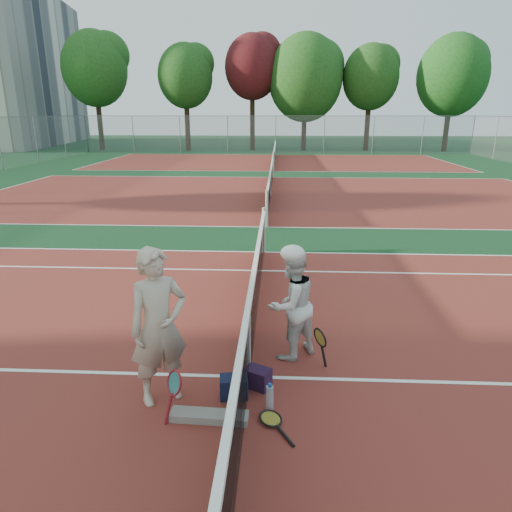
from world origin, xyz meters
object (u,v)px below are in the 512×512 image
Objects in this scene: sports_bag_navy at (234,387)px; water_bottle at (270,398)px; sports_bag_purple at (258,378)px; player_a at (159,327)px; player_b at (291,305)px; racket_black_held at (320,349)px; racket_spare at (271,419)px; racket_red at (175,396)px; net_main at (249,341)px; apartment_block at (5,69)px.

water_bottle reaches higher than sports_bag_navy.
sports_bag_navy is at bearing -141.61° from sports_bag_purple.
player_b is (1.52, 1.07, -0.16)m from player_a.
sports_bag_navy is at bearing -1.42° from racket_black_held.
water_bottle reaches higher than racket_spare.
racket_red is 1.89× the size of sports_bag_purple.
player_b is 1.10m from sports_bag_purple.
player_b is 1.99m from racket_red.
player_a is 1.87m from player_b.
net_main is at bearing -18.73° from racket_black_held.
water_bottle is at bearing -26.83° from racket_spare.
sports_bag_navy reaches higher than sports_bag_purple.
racket_black_held is (1.66, 1.11, 0.00)m from racket_red.
player_b reaches higher than sports_bag_navy.
racket_red is 1.94× the size of water_bottle.
racket_black_held is 1.96× the size of water_bottle.
player_a is 1.21× the size of player_b.
player_a is 1.61m from racket_spare.
apartment_block reaches higher than sports_bag_navy.
sports_bag_navy is at bearing -30.14° from player_a.
water_bottle is at bearing -70.35° from sports_bag_purple.
net_main reaches higher than racket_spare.
sports_bag_purple is (0.27, 0.22, -0.01)m from sports_bag_navy.
water_bottle is (1.26, -0.17, -0.78)m from player_a.
net_main is 0.59m from sports_bag_navy.
apartment_block is 37.39× the size of racket_black_held.
net_main is at bearing 120.59° from sports_bag_purple.
sports_bag_navy is at bearing -10.44° from racket_red.
apartment_block is 71.78× the size of sports_bag_purple.
player_b is 5.11× the size of water_bottle.
sports_bag_navy is (0.83, 0.06, -0.80)m from player_a.
racket_red is at bearing -168.34° from water_bottle.
sports_bag_navy is (0.60, 0.44, -0.16)m from racket_red.
player_a is 3.15× the size of racket_black_held.
racket_spare is 1.96× the size of sports_bag_purple.
racket_spare is at bearing -57.76° from apartment_block.
apartment_block is 52.39m from player_b.
sports_bag_purple is at bearing 109.65° from water_bottle.
water_bottle is at bearing 21.38° from racket_black_held.
racket_black_held reaches higher than water_bottle.
apartment_block is at bearing 122.35° from water_bottle.
racket_black_held reaches higher than racket_red.
apartment_block is 37.88× the size of racket_red.
apartment_block is 52.91m from sports_bag_purple.
net_main is 1.17m from player_a.
sports_bag_navy is (27.85, -44.42, -7.37)m from apartment_block.
player_b is 0.69m from racket_black_held.
player_a is 6.18× the size of water_bottle.
racket_black_held is (28.91, -43.76, -7.21)m from apartment_block.
sports_bag_purple is 0.47m from water_bottle.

